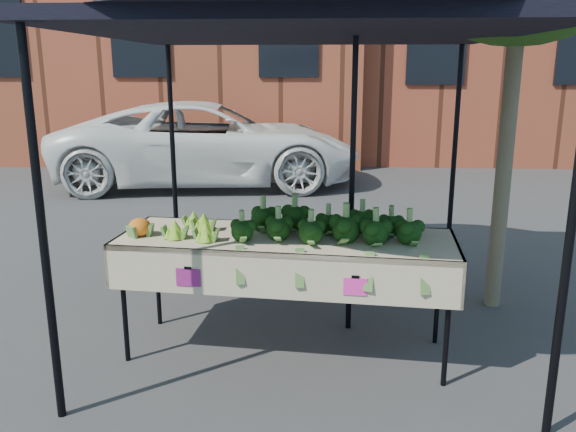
# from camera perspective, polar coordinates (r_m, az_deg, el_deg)

# --- Properties ---
(ground) EXTENTS (90.00, 90.00, 0.00)m
(ground) POSITION_cam_1_polar(r_m,az_deg,el_deg) (4.56, 0.06, -12.73)
(ground) COLOR #37373A
(table) EXTENTS (2.46, 1.01, 0.90)m
(table) POSITION_cam_1_polar(r_m,az_deg,el_deg) (4.32, -0.17, -7.75)
(table) COLOR #C5B691
(table) RESTS_ON ground
(canopy) EXTENTS (3.16, 3.16, 2.74)m
(canopy) POSITION_cam_1_polar(r_m,az_deg,el_deg) (4.57, 1.89, 5.47)
(canopy) COLOR black
(canopy) RESTS_ON ground
(broccoli_heap) EXTENTS (1.35, 0.55, 0.23)m
(broccoli_heap) POSITION_cam_1_polar(r_m,az_deg,el_deg) (4.15, 3.63, -0.43)
(broccoli_heap) COLOR black
(broccoli_heap) RESTS_ON table
(romanesco_cluster) EXTENTS (0.41, 0.55, 0.18)m
(romanesco_cluster) POSITION_cam_1_polar(r_m,az_deg,el_deg) (4.27, -9.08, -0.54)
(romanesco_cluster) COLOR #92B928
(romanesco_cluster) RESTS_ON table
(cauliflower_pair) EXTENTS (0.18, 0.18, 0.16)m
(cauliflower_pair) POSITION_cam_1_polar(r_m,az_deg,el_deg) (4.30, -14.33, -0.85)
(cauliflower_pair) COLOR orange
(cauliflower_pair) RESTS_ON table
(vehicle) EXTENTS (1.81, 2.67, 5.42)m
(vehicle) POSITION_cam_1_polar(r_m,az_deg,el_deg) (10.66, -8.09, 17.54)
(vehicle) COLOR white
(vehicle) RESTS_ON ground
(street_tree) EXTENTS (2.00, 2.00, 3.93)m
(street_tree) POSITION_cam_1_polar(r_m,az_deg,el_deg) (5.24, 21.09, 12.21)
(street_tree) COLOR #1E4C14
(street_tree) RESTS_ON ground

